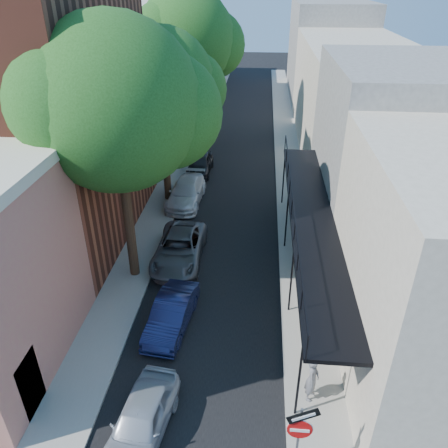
% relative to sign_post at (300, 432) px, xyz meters
% --- Properties ---
extents(road_surface, '(6.00, 64.00, 0.01)m').
position_rel_sign_post_xyz_m(road_surface, '(-3.16, 29.03, -2.03)').
color(road_surface, black).
rests_on(road_surface, ground).
extents(sidewalk_left, '(2.00, 64.00, 0.12)m').
position_rel_sign_post_xyz_m(sidewalk_left, '(-7.16, 29.03, -1.98)').
color(sidewalk_left, gray).
rests_on(sidewalk_left, ground).
extents(sidewalk_right, '(2.00, 64.00, 0.12)m').
position_rel_sign_post_xyz_m(sidewalk_right, '(0.84, 29.03, -1.98)').
color(sidewalk_right, gray).
rests_on(sidewalk_right, ground).
extents(buildings_left, '(10.10, 59.10, 12.00)m').
position_rel_sign_post_xyz_m(buildings_left, '(-12.46, 27.79, 2.90)').
color(buildings_left, tan).
rests_on(buildings_left, ground).
extents(buildings_right, '(9.80, 55.00, 10.00)m').
position_rel_sign_post_xyz_m(buildings_right, '(5.83, 28.51, 2.39)').
color(buildings_right, beige).
rests_on(buildings_right, ground).
extents(sign_post, '(0.89, 0.17, 2.99)m').
position_rel_sign_post_xyz_m(sign_post, '(0.00, 0.00, 0.00)').
color(sign_post, '#595B60').
rests_on(sign_post, ground).
extents(oak_near, '(7.48, 6.80, 11.42)m').
position_rel_sign_post_xyz_m(oak_near, '(-6.53, 9.29, 5.84)').
color(oak_near, '#331F14').
rests_on(oak_near, ground).
extents(oak_mid, '(6.60, 6.00, 10.20)m').
position_rel_sign_post_xyz_m(oak_mid, '(-6.58, 17.26, 5.02)').
color(oak_mid, '#331F14').
rests_on(oak_mid, ground).
extents(oak_far, '(7.70, 7.00, 11.90)m').
position_rel_sign_post_xyz_m(oak_far, '(-6.51, 26.30, 6.22)').
color(oak_far, '#331F14').
rests_on(oak_far, ground).
extents(parked_car_a, '(2.01, 3.98, 1.30)m').
position_rel_sign_post_xyz_m(parked_car_a, '(-4.56, 0.96, -1.39)').
color(parked_car_a, '#9DA4AE').
rests_on(parked_car_a, ground).
extents(parked_car_b, '(1.77, 3.97, 1.27)m').
position_rel_sign_post_xyz_m(parked_car_b, '(-4.56, 5.76, -1.40)').
color(parked_car_b, '#151A41').
rests_on(parked_car_b, ground).
extents(parked_car_c, '(2.28, 4.91, 1.36)m').
position_rel_sign_post_xyz_m(parked_car_c, '(-5.06, 10.44, -1.36)').
color(parked_car_c, '#57595F').
rests_on(parked_car_c, ground).
extents(parked_car_d, '(2.11, 4.83, 1.38)m').
position_rel_sign_post_xyz_m(parked_car_d, '(-5.76, 16.77, -1.35)').
color(parked_car_d, silver).
rests_on(parked_car_d, ground).
extents(parked_car_e, '(1.69, 4.09, 1.39)m').
position_rel_sign_post_xyz_m(parked_car_e, '(-5.55, 21.48, -1.34)').
color(parked_car_e, black).
rests_on(parked_car_e, ground).
extents(pedestrian, '(0.57, 0.71, 1.71)m').
position_rel_sign_post_xyz_m(pedestrian, '(0.66, 2.70, -1.06)').
color(pedestrian, slate).
rests_on(pedestrian, sidewalk_right).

